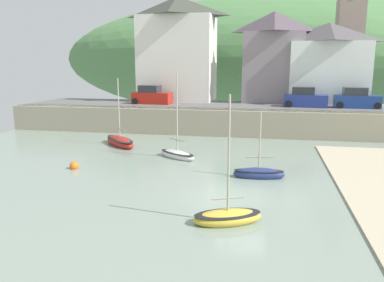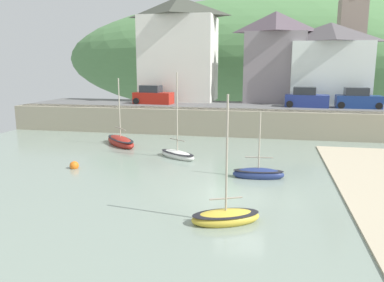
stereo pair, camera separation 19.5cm
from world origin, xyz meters
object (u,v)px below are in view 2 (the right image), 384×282
Objects in this scene: fishing_boat_green at (177,154)px; parked_car_by_wall at (306,99)px; church_with_spire at (352,26)px; parked_car_near_slipway at (153,96)px; waterfront_building_left at (179,49)px; waterfront_building_centre at (274,57)px; sailboat_far_left at (226,217)px; waterfront_building_right at (329,63)px; parked_car_end_of_row at (358,100)px; sailboat_tall_mast at (258,173)px; sailboat_nearest_shore at (121,141)px; mooring_buoy at (74,166)px.

parked_car_by_wall is (9.73, 13.36, 2.94)m from fishing_boat_green.
parked_car_near_slipway is (-20.83, -8.50, -7.49)m from church_with_spire.
church_with_spire is at bearing 11.87° from waterfront_building_left.
sailboat_far_left is (-1.84, -28.54, -7.07)m from waterfront_building_centre.
waterfront_building_left is 1.37× the size of waterfront_building_right.
church_with_spire reaches higher than fishing_boat_green.
waterfront_building_right is (16.30, -0.00, -1.56)m from waterfront_building_left.
waterfront_building_right is 6.12m from parked_car_end_of_row.
parked_car_by_wall is 1.03× the size of parked_car_end_of_row.
waterfront_building_right is 6.30m from church_with_spire.
waterfront_building_right is at bearing 69.17° from sailboat_tall_mast.
waterfront_building_centre is at bearing 96.83° from sailboat_nearest_shore.
mooring_buoy is at bearing -84.28° from parked_car_near_slipway.
waterfront_building_right reaches higher than parked_car_end_of_row.
waterfront_building_centre is 9.87m from church_with_spire.
parked_car_end_of_row is at bearing 76.35° from fishing_boat_green.
waterfront_building_right is 23.51m from sailboat_tall_mast.
parked_car_by_wall is 23.54m from mooring_buoy.
waterfront_building_right reaches higher than parked_car_by_wall.
sailboat_far_left reaches higher than sailboat_tall_mast.
waterfront_building_centre is at bearing 180.00° from waterfront_building_right.
waterfront_building_left is 2.83× the size of sailboat_tall_mast.
parked_car_by_wall is at bearing 87.55° from fishing_boat_green.
sailboat_tall_mast reaches higher than mooring_buoy.
waterfront_building_centre is 20.29m from fishing_boat_green.
church_with_spire is 3.79× the size of parked_car_by_wall.
fishing_boat_green is 14.91m from parked_car_near_slipway.
fishing_boat_green is 1.48× the size of parked_car_end_of_row.
sailboat_nearest_shore is at bearing 88.78° from mooring_buoy.
fishing_boat_green reaches higher than mooring_buoy.
parked_car_end_of_row is (2.29, -4.50, -3.46)m from waterfront_building_right.
sailboat_far_left is at bearing -110.85° from parked_car_end_of_row.
waterfront_building_centre is 10.01m from parked_car_end_of_row.
waterfront_building_left is 19.98m from fishing_boat_green.
church_with_spire is 23.71m from parked_car_near_slipway.
sailboat_nearest_shore reaches higher than mooring_buoy.
mooring_buoy is at bearing -128.54° from church_with_spire.
sailboat_far_left is 9.58× the size of mooring_buoy.
parked_car_end_of_row is (8.66, 17.20, 2.94)m from sailboat_tall_mast.
sailboat_far_left reaches higher than parked_car_end_of_row.
waterfront_building_right reaches higher than parked_car_near_slipway.
sailboat_far_left is (-7.48, -28.54, -6.41)m from waterfront_building_right.
sailboat_far_left is 1.33× the size of parked_car_end_of_row.
church_with_spire reaches higher than waterfront_building_left.
mooring_buoy is (-5.77, -4.09, -0.09)m from fishing_boat_green.
sailboat_far_left is 26.44m from parked_car_near_slipway.
church_with_spire is 35.66m from sailboat_far_left.
sailboat_nearest_shore is at bearing -137.88° from church_with_spire.
waterfront_building_centre is at bearing 25.06° from parked_car_near_slipway.
waterfront_building_left reaches higher than parked_car_near_slipway.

